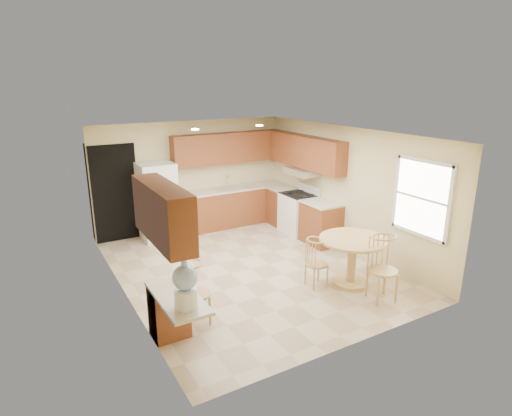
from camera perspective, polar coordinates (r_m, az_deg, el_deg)
floor at (r=8.04m, az=-0.78°, el=-8.09°), size 5.50×5.50×0.00m
ceiling at (r=7.35m, az=-0.86°, el=9.89°), size 4.50×5.50×0.02m
wall_back at (r=10.02m, az=-8.54°, el=4.30°), size 4.50×0.02×2.50m
wall_front at (r=5.50m, az=13.39°, el=-6.49°), size 4.50×0.02×2.50m
wall_left at (r=6.84m, az=-17.51°, el=-2.17°), size 0.02×5.50×2.50m
wall_right at (r=8.88m, az=11.97°, el=2.51°), size 0.02×5.50×2.50m
doorway at (r=9.57m, az=-18.23°, el=1.82°), size 0.90×0.02×2.10m
base_cab_back at (r=10.30m, az=-3.21°, el=0.12°), size 2.75×0.60×0.87m
counter_back at (r=10.18m, az=-3.25°, el=2.58°), size 2.75×0.63×0.04m
base_cab_right_a at (r=10.33m, az=3.62°, el=0.16°), size 0.60×0.59×0.87m
counter_right_a at (r=10.20m, az=3.67°, el=2.61°), size 0.63×0.59×0.04m
base_cab_right_b at (r=9.21m, az=8.62°, el=-2.08°), size 0.60×0.80×0.87m
counter_right_b at (r=9.07m, az=8.75°, el=0.64°), size 0.63×0.80×0.04m
upper_cab_back at (r=10.11m, az=-3.69°, el=8.02°), size 2.75×0.33×0.70m
upper_cab_right at (r=9.57m, az=6.61°, el=7.46°), size 0.33×2.42×0.70m
upper_cab_left at (r=5.22m, az=-12.33°, el=-0.66°), size 0.33×1.40×0.70m
sink at (r=10.16m, az=-3.38°, el=2.68°), size 0.78×0.44×0.01m
range_hood at (r=9.58m, az=6.22°, el=4.86°), size 0.50×0.76×0.14m
desk_pedestal at (r=6.09m, az=-11.50°, el=-13.35°), size 0.48×0.42×0.72m
desk_top at (r=5.58m, az=-10.45°, el=-11.65°), size 0.50×1.20×0.04m
window at (r=7.58m, az=21.26°, el=1.24°), size 0.06×1.12×1.30m
can_light_a at (r=8.21m, az=-8.13°, el=10.35°), size 0.14×0.14×0.02m
can_light_b at (r=8.83m, az=0.47°, el=10.95°), size 0.14×0.14×0.02m
refrigerator at (r=9.49m, az=-12.98°, el=0.84°), size 0.74×0.73×1.69m
stove at (r=9.77m, az=5.69°, el=-0.65°), size 0.65×0.76×1.09m
dining_table at (r=7.43m, az=12.70°, el=-6.07°), size 1.13×1.13×0.84m
chair_table_a at (r=7.23m, az=8.52°, el=-6.80°), size 0.37×0.48×0.84m
chair_table_b at (r=6.95m, az=17.24°, el=-7.27°), size 0.46×0.49×1.05m
chair_desk at (r=6.14m, az=-7.68°, el=-10.62°), size 0.41×0.53×0.93m
water_crock at (r=5.17m, az=-9.40°, el=-10.19°), size 0.30×0.30×0.63m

